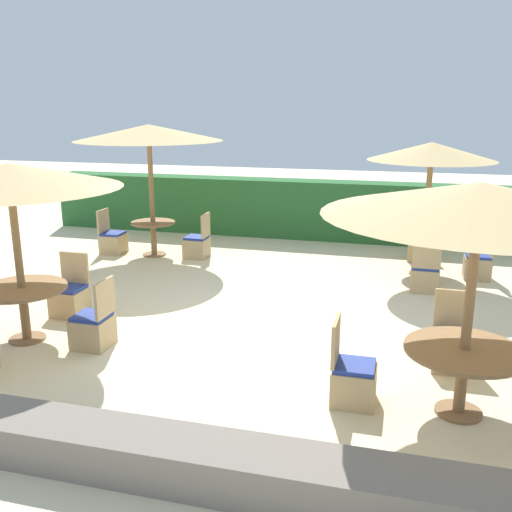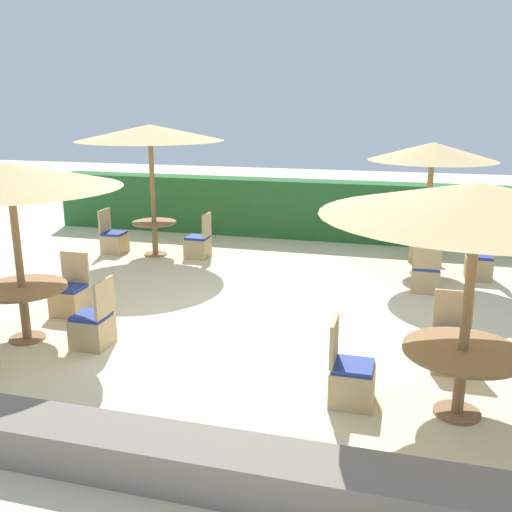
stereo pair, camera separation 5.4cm
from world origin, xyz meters
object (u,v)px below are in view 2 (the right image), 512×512
object	(u,v)px
parasol_back_left	(150,133)
round_table_front_right	(462,361)
round_table_back_left	(155,230)
parasol_front_left	(9,176)
patio_chair_back_right_east	(480,265)
round_table_front_left	(23,297)
patio_chair_back_right_south	(425,276)
parasol_back_right	(433,152)
patio_chair_front_right_north	(451,348)
patio_chair_front_right_west	(351,380)
patio_chair_back_left_west	(114,241)
parasol_front_right	(479,200)
patio_chair_back_right_north	(421,248)
patio_chair_front_left_east	(93,327)
round_table_back_right	(425,246)
patio_chair_back_left_east	(198,245)
patio_chair_front_left_north	(70,298)

from	to	relation	value
parasol_back_left	round_table_front_right	bearing A→B (deg)	-41.37
round_table_front_right	round_table_back_left	distance (m)	7.63
parasol_front_left	patio_chair_back_right_east	distance (m)	7.93
round_table_front_left	patio_chair_back_right_south	bearing A→B (deg)	33.98
parasol_back_left	parasol_back_right	world-z (taller)	parasol_back_left
parasol_back_left	round_table_back_left	bearing A→B (deg)	153.43
patio_chair_front_right_north	parasol_back_left	world-z (taller)	parasol_back_left
patio_chair_front_right_west	patio_chair_back_right_south	size ratio (longest dim) A/B	1.00
patio_chair_back_left_west	parasol_front_left	xyz separation A→B (m)	(1.14, -4.49, 1.95)
parasol_front_right	parasol_back_right	size ratio (longest dim) A/B	1.22
patio_chair_back_right_east	patio_chair_back_right_north	world-z (taller)	same
patio_chair_front_left_east	round_table_back_right	size ratio (longest dim) A/B	0.85
patio_chair_front_right_west	round_table_back_left	bearing A→B (deg)	-137.75
patio_chair_front_right_north	patio_chair_back_left_west	size ratio (longest dim) A/B	1.00
patio_chair_back_left_east	round_table_back_right	world-z (taller)	patio_chair_back_left_east
patio_chair_back_right_south	patio_chair_back_right_north	size ratio (longest dim) A/B	1.00
round_table_back_right	parasol_front_right	bearing A→B (deg)	-86.79
patio_chair_front_right_west	patio_chair_back_right_south	bearing A→B (deg)	168.60
parasol_front_left	patio_chair_front_left_east	distance (m)	2.20
parasol_front_left	parasol_back_right	xyz separation A→B (m)	(5.24, 4.54, 0.05)
parasol_front_right	round_table_front_left	world-z (taller)	parasol_front_right
round_table_back_left	patio_chair_front_right_west	bearing A→B (deg)	-47.75
patio_chair_front_right_west	parasol_back_left	xyz separation A→B (m)	(-4.63, 5.10, 2.26)
patio_chair_front_right_north	parasol_front_left	distance (m)	5.87
patio_chair_front_right_north	round_table_back_left	xyz separation A→B (m)	(-5.71, 3.96, 0.27)
round_table_front_right	patio_chair_front_right_north	xyz separation A→B (m)	(-0.02, 1.08, -0.33)
round_table_back_right	patio_chair_back_right_north	distance (m)	1.08
patio_chair_back_right_east	patio_chair_back_right_north	distance (m)	1.46
patio_chair_front_right_west	parasol_back_right	distance (m)	5.54
round_table_front_right	patio_chair_front_right_north	world-z (taller)	patio_chair_front_right_north
round_table_back_left	patio_chair_front_left_north	bearing A→B (deg)	-85.91
round_table_front_right	parasol_back_left	world-z (taller)	parasol_back_left
round_table_back_left	patio_chair_back_left_east	bearing A→B (deg)	3.05
round_table_back_left	round_table_back_right	world-z (taller)	round_table_back_left
round_table_back_right	patio_chair_front_right_north	bearing A→B (deg)	-86.15
parasol_back_right	patio_chair_back_right_east	bearing A→B (deg)	-0.57
patio_chair_front_left_east	patio_chair_back_right_east	size ratio (longest dim) A/B	1.00
parasol_front_left	round_table_back_right	distance (m)	7.13
parasol_front_right	patio_chair_back_right_south	distance (m)	4.50
parasol_front_right	patio_chair_front_left_east	bearing A→B (deg)	173.29
patio_chair_front_right_west	patio_chair_front_right_north	world-z (taller)	same
round_table_front_right	patio_chair_back_left_east	bearing A→B (deg)	133.16
parasol_front_left	patio_chair_front_left_north	xyz separation A→B (m)	(0.05, 1.00, -1.95)
parasol_front_right	round_table_back_right	world-z (taller)	parasol_front_right
patio_chair_front_right_north	patio_chair_front_left_east	size ratio (longest dim) A/B	1.00
patio_chair_front_left_north	patio_chair_back_right_south	xyz separation A→B (m)	(5.20, 2.54, 0.00)
parasol_front_right	patio_chair_front_left_east	size ratio (longest dim) A/B	3.21
round_table_back_right	patio_chair_back_left_east	bearing A→B (deg)	179.34
parasol_back_left	parasol_front_left	size ratio (longest dim) A/B	1.06
patio_chair_back_left_east	patio_chair_back_right_south	xyz separation A→B (m)	(4.50, -1.06, 0.00)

